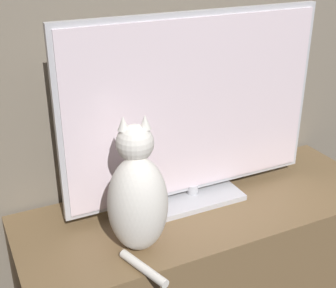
{
  "coord_description": "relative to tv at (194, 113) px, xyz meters",
  "views": [
    {
      "loc": [
        -0.78,
        -0.36,
        1.46
      ],
      "look_at": [
        -0.17,
        0.9,
        0.81
      ],
      "focal_mm": 50.0,
      "sensor_mm": 36.0,
      "label": 1
    }
  ],
  "objects": [
    {
      "name": "tv",
      "position": [
        0.0,
        0.0,
        0.0
      ],
      "size": [
        0.99,
        0.21,
        0.7
      ],
      "color": "#B7B7BC",
      "rests_on": "tv_stand"
    },
    {
      "name": "cat",
      "position": [
        -0.3,
        -0.19,
        -0.16
      ],
      "size": [
        0.23,
        0.33,
        0.45
      ],
      "rotation": [
        0.0,
        0.0,
        -0.29
      ],
      "color": "silver",
      "rests_on": "tv_stand"
    },
    {
      "name": "tv_stand",
      "position": [
        0.02,
        -0.08,
        -0.6
      ],
      "size": [
        1.41,
        0.52,
        0.51
      ],
      "color": "brown",
      "rests_on": "ground_plane"
    }
  ]
}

